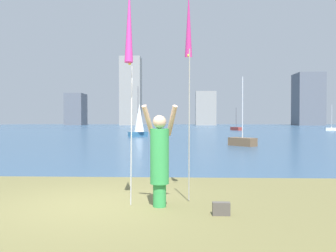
{
  "coord_description": "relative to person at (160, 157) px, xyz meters",
  "views": [
    {
      "loc": [
        1.85,
        -6.79,
        1.67
      ],
      "look_at": [
        1.1,
        12.12,
        1.33
      ],
      "focal_mm": 37.46,
      "sensor_mm": 36.0,
      "label": 1
    }
  ],
  "objects": [
    {
      "name": "ground",
      "position": [
        -1.43,
        51.06,
        -1.02
      ],
      "size": [
        120.0,
        138.0,
        0.12
      ],
      "color": "brown"
    },
    {
      "name": "person",
      "position": [
        0.0,
        0.0,
        0.0
      ],
      "size": [
        0.72,
        0.53,
        1.96
      ],
      "rotation": [
        0.0,
        0.0,
        0.18
      ],
      "color": "green",
      "rests_on": "ground"
    },
    {
      "name": "kite_flag_left",
      "position": [
        -0.57,
        -0.07,
        2.47
      ],
      "size": [
        0.16,
        0.52,
        4.29
      ],
      "color": "#B2B2B7",
      "rests_on": "ground"
    },
    {
      "name": "kite_flag_right",
      "position": [
        0.57,
        0.83,
        2.64
      ],
      "size": [
        0.16,
        1.17,
        4.38
      ],
      "color": "#B2B2B7",
      "rests_on": "ground"
    },
    {
      "name": "bag",
      "position": [
        1.12,
        -0.57,
        -0.85
      ],
      "size": [
        0.3,
        0.14,
        0.23
      ],
      "color": "#4C4742",
      "rests_on": "ground"
    },
    {
      "name": "sailboat_1",
      "position": [
        23.15,
        47.3,
        -0.69
      ],
      "size": [
        1.79,
        1.1,
        3.93
      ],
      "color": "silver",
      "rests_on": "ground"
    },
    {
      "name": "sailboat_5",
      "position": [
        4.29,
        15.75,
        -0.66
      ],
      "size": [
        1.73,
        1.84,
        4.4
      ],
      "color": "brown",
      "rests_on": "ground"
    },
    {
      "name": "sailboat_6",
      "position": [
        9.01,
        49.05,
        -0.67
      ],
      "size": [
        1.54,
        2.72,
        3.59
      ],
      "color": "maroon",
      "rests_on": "ground"
    },
    {
      "name": "sailboat_7",
      "position": [
        -3.88,
        28.39,
        0.67
      ],
      "size": [
        1.9,
        1.8,
        5.04
      ],
      "color": "#2D6084",
      "rests_on": "ground"
    },
    {
      "name": "skyline_tower_0",
      "position": [
        -33.31,
        103.52,
        4.01
      ],
      "size": [
        5.5,
        7.23,
        9.95
      ],
      "color": "#565B66",
      "rests_on": "ground"
    },
    {
      "name": "skyline_tower_1",
      "position": [
        -15.1,
        99.33,
        9.36
      ],
      "size": [
        6.24,
        5.56,
        20.65
      ],
      "color": "gray",
      "rests_on": "ground"
    },
    {
      "name": "skyline_tower_2",
      "position": [
        7.56,
        98.29,
        4.11
      ],
      "size": [
        6.07,
        3.5,
        10.13
      ],
      "color": "gray",
      "rests_on": "ground"
    },
    {
      "name": "skyline_tower_3",
      "position": [
        38.07,
        99.37,
        6.77
      ],
      "size": [
        7.62,
        7.95,
        15.46
      ],
      "color": "#565B66",
      "rests_on": "ground"
    }
  ]
}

